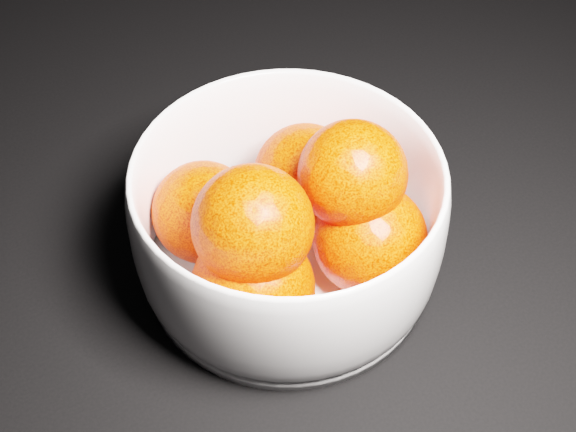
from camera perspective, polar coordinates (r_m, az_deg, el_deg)
name	(u,v)px	position (r m, az deg, el deg)	size (l,w,h in m)	color
bowl	(288,221)	(0.51, 0.00, -0.36)	(0.20, 0.20, 0.10)	white
orange_pile	(290,221)	(0.49, 0.15, -0.39)	(0.15, 0.14, 0.11)	#FF3005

